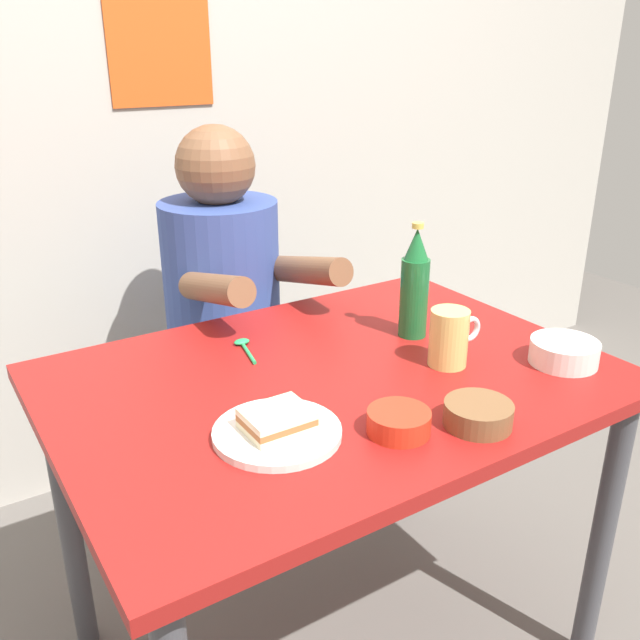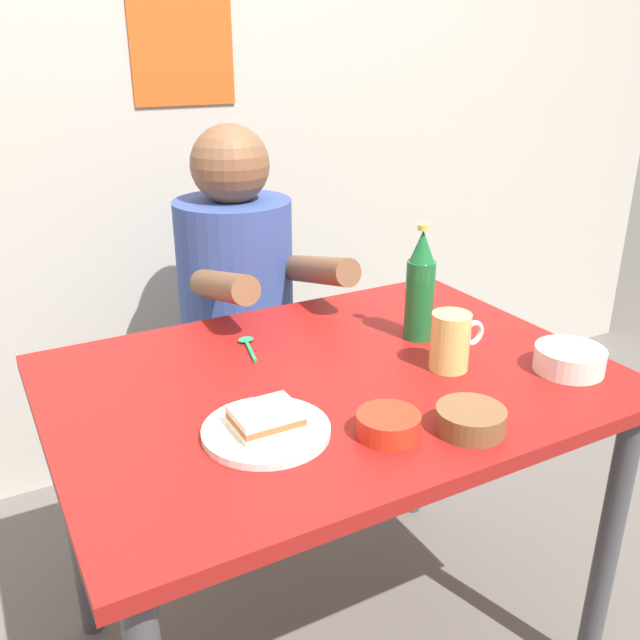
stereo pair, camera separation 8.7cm
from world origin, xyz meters
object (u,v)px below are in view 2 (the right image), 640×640
at_px(stool, 242,404).
at_px(beer_bottle, 420,288).
at_px(dining_table, 332,415).
at_px(plate_orange, 266,431).
at_px(condiment_bowl_brown, 470,419).
at_px(sandwich, 266,418).
at_px(beer_mug, 451,341).
at_px(person_seated, 237,274).

bearing_deg(stool, beer_bottle, -69.22).
xyz_separation_m(dining_table, plate_orange, (-0.21, -0.14, 0.10)).
bearing_deg(condiment_bowl_brown, beer_bottle, 66.56).
distance_m(dining_table, plate_orange, 0.27).
height_order(dining_table, plate_orange, plate_orange).
distance_m(sandwich, beer_bottle, 0.52).
height_order(sandwich, condiment_bowl_brown, sandwich).
relative_size(dining_table, plate_orange, 5.00).
bearing_deg(condiment_bowl_brown, beer_mug, 59.45).
height_order(sandwich, beer_bottle, beer_bottle).
bearing_deg(dining_table, stool, 85.64).
bearing_deg(stool, dining_table, -94.36).
distance_m(dining_table, beer_bottle, 0.34).
distance_m(beer_mug, condiment_bowl_brown, 0.25).
relative_size(person_seated, beer_mug, 5.71).
xyz_separation_m(beer_mug, beer_bottle, (0.04, 0.16, 0.06)).
bearing_deg(beer_mug, condiment_bowl_brown, -120.55).
bearing_deg(sandwich, dining_table, 34.41).
bearing_deg(plate_orange, beer_mug, 7.03).
bearing_deg(stool, condiment_bowl_brown, -86.71).
distance_m(stool, condiment_bowl_brown, 1.02).
relative_size(person_seated, beer_bottle, 2.75).
bearing_deg(sandwich, beer_bottle, 24.21).
bearing_deg(condiment_bowl_brown, person_seated, 93.33).
distance_m(stool, plate_orange, 0.91).
relative_size(dining_table, beer_mug, 8.73).
height_order(beer_mug, condiment_bowl_brown, beer_mug).
bearing_deg(sandwich, stool, 71.52).
xyz_separation_m(stool, sandwich, (-0.26, -0.77, 0.42)).
bearing_deg(dining_table, plate_orange, -145.59).
bearing_deg(person_seated, plate_orange, -108.74).
bearing_deg(stool, person_seated, -90.00).
bearing_deg(stool, sandwich, -108.48).
bearing_deg(beer_mug, person_seated, 104.04).
xyz_separation_m(dining_table, beer_mug, (0.23, -0.09, 0.15)).
relative_size(beer_mug, beer_bottle, 0.48).
xyz_separation_m(plate_orange, beer_mug, (0.44, 0.05, 0.05)).
relative_size(beer_bottle, condiment_bowl_brown, 2.18).
relative_size(stool, beer_mug, 3.57).
xyz_separation_m(person_seated, condiment_bowl_brown, (0.05, -0.92, -0.00)).
height_order(stool, condiment_bowl_brown, condiment_bowl_brown).
bearing_deg(person_seated, beer_bottle, -68.83).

